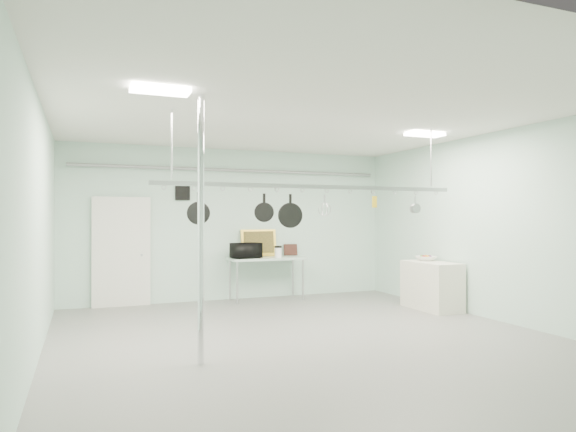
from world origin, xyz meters
name	(u,v)px	position (x,y,z in m)	size (l,w,h in m)	color
floor	(311,340)	(0.00, 0.00, 0.00)	(8.00, 8.00, 0.00)	gray
ceiling	(311,116)	(0.00, 0.00, 3.19)	(7.00, 8.00, 0.02)	silver
back_wall	(234,224)	(0.00, 3.99, 1.60)	(7.00, 0.02, 3.20)	silver
right_wall	(501,226)	(3.49, 0.00, 1.60)	(0.02, 8.00, 3.20)	silver
door	(121,253)	(-2.30, 3.94, 1.05)	(1.10, 0.10, 2.20)	silver
wall_vent	(183,193)	(-1.10, 3.97, 2.25)	(0.30, 0.04, 0.30)	black
conduit_pipe	(235,170)	(0.00, 3.90, 2.75)	(0.07, 0.07, 6.60)	gray
chrome_pole	(201,229)	(-1.70, -0.60, 1.60)	(0.08, 0.08, 3.20)	silver
prep_table	(266,261)	(0.60, 3.60, 0.83)	(1.60, 0.70, 0.91)	#B2D1C1
side_cabinet	(432,286)	(3.15, 1.40, 0.45)	(0.60, 1.20, 0.90)	silver
pot_rack	(315,185)	(0.20, 0.30, 2.23)	(4.80, 0.06, 1.00)	#B7B7BC
light_panel_left	(160,90)	(-2.20, -0.80, 3.16)	(0.65, 0.30, 0.05)	white
light_panel_right	(425,134)	(2.40, 0.60, 3.16)	(0.65, 0.30, 0.05)	white
microwave	(246,251)	(0.12, 3.50, 1.06)	(0.57, 0.39, 0.32)	black
coffee_canister	(278,253)	(0.79, 3.41, 1.01)	(0.14, 0.14, 0.21)	white
painting_large	(259,243)	(0.53, 3.90, 1.20)	(0.78, 0.05, 0.58)	gold
painting_small	(291,250)	(1.27, 3.90, 1.03)	(0.30, 0.04, 0.25)	#351912
fruit_bowl	(426,258)	(3.21, 1.66, 0.95)	(0.38, 0.38, 0.09)	white
skillet_left	(198,208)	(-1.54, 0.30, 1.87)	(0.31, 0.06, 0.42)	black
skillet_mid	(264,207)	(-0.60, 0.30, 1.89)	(0.28, 0.06, 0.39)	black
skillet_right	(290,211)	(-0.19, 0.30, 1.84)	(0.36, 0.06, 0.49)	black
whisk	(325,205)	(0.36, 0.30, 1.92)	(0.20, 0.20, 0.33)	#A3A3A7
grater	(374,202)	(1.23, 0.30, 1.99)	(0.08, 0.02, 0.20)	yellow
saucepan	(415,205)	(1.99, 0.30, 1.94)	(0.16, 0.09, 0.28)	#A2A1A6
fruit_cluster	(426,256)	(3.21, 1.66, 0.99)	(0.24, 0.24, 0.09)	#A0190E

